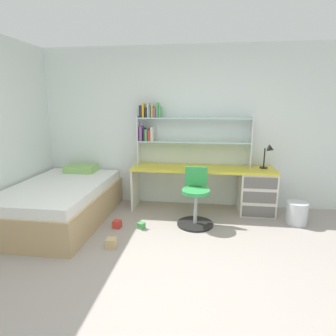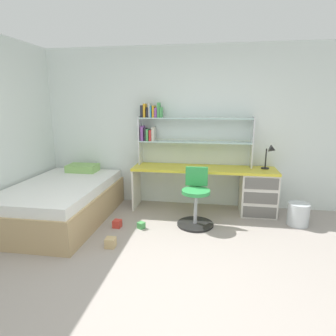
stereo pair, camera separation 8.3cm
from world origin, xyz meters
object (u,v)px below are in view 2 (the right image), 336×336
object	(u,v)px
desk	(242,188)
bookshelf_hutch	(177,129)
toy_block_natural_2	(110,243)
desk_lamp	(271,153)
bed_platform	(62,201)
toy_block_green_1	(141,225)
swivel_chair	(196,203)
toy_block_red_0	(117,224)
waste_bin	(298,214)

from	to	relation	value
desk	bookshelf_hutch	xyz separation A→B (m)	(-1.07, 0.15, 0.90)
bookshelf_hutch	toy_block_natural_2	xyz separation A→B (m)	(-0.60, -1.56, -1.25)
desk_lamp	bed_platform	world-z (taller)	desk_lamp
bed_platform	toy_block_green_1	distance (m)	1.27
swivel_chair	toy_block_red_0	bearing A→B (deg)	-165.70
swivel_chair	toy_block_green_1	world-z (taller)	swivel_chair
swivel_chair	waste_bin	xyz separation A→B (m)	(1.46, 0.21, -0.17)
toy_block_red_0	bed_platform	bearing A→B (deg)	171.14
swivel_chair	desk_lamp	bearing A→B (deg)	29.82
bookshelf_hutch	waste_bin	world-z (taller)	bookshelf_hutch
swivel_chair	toy_block_red_0	xyz separation A→B (m)	(-1.08, -0.28, -0.28)
waste_bin	toy_block_natural_2	distance (m)	2.65
bed_platform	toy_block_natural_2	size ratio (longest dim) A/B	16.81
bookshelf_hutch	toy_block_natural_2	distance (m)	2.09
desk	toy_block_natural_2	distance (m)	2.21
toy_block_red_0	toy_block_natural_2	bearing A→B (deg)	-79.23
bookshelf_hutch	toy_block_green_1	xyz separation A→B (m)	(-0.37, -0.99, -1.26)
desk	bed_platform	bearing A→B (deg)	-164.99
toy_block_green_1	bookshelf_hutch	bearing A→B (deg)	69.54
bed_platform	toy_block_red_0	xyz separation A→B (m)	(0.89, -0.14, -0.23)
desk	waste_bin	xyz separation A→B (m)	(0.77, -0.37, -0.25)
bed_platform	toy_block_green_1	world-z (taller)	bed_platform
desk	desk_lamp	size ratio (longest dim) A/B	5.89
swivel_chair	desk	bearing A→B (deg)	39.90
bed_platform	toy_block_natural_2	xyz separation A→B (m)	(1.00, -0.69, -0.23)
bookshelf_hutch	bed_platform	distance (m)	2.09
swivel_chair	waste_bin	bearing A→B (deg)	8.32
waste_bin	bookshelf_hutch	bearing A→B (deg)	164.22
waste_bin	desk_lamp	bearing A→B (deg)	131.25
desk	desk_lamp	distance (m)	0.69
waste_bin	toy_block_red_0	xyz separation A→B (m)	(-2.54, -0.49, -0.11)
desk	toy_block_natural_2	xyz separation A→B (m)	(-1.67, -1.41, -0.35)
swivel_chair	toy_block_green_1	size ratio (longest dim) A/B	9.35
toy_block_red_0	bookshelf_hutch	bearing A→B (deg)	54.81
desk	toy_block_natural_2	world-z (taller)	desk
desk	toy_block_red_0	world-z (taller)	desk
desk_lamp	waste_bin	bearing A→B (deg)	-48.75
desk_lamp	toy_block_green_1	distance (m)	2.24
bookshelf_hutch	toy_block_red_0	distance (m)	1.76
desk_lamp	desk	bearing A→B (deg)	-173.13
bed_platform	toy_block_natural_2	world-z (taller)	bed_platform
desk	swivel_chair	world-z (taller)	swivel_chair
desk_lamp	swivel_chair	distance (m)	1.41
desk_lamp	swivel_chair	xyz separation A→B (m)	(-1.09, -0.63, -0.64)
toy_block_red_0	toy_block_natural_2	xyz separation A→B (m)	(0.11, -0.55, 0.01)
desk_lamp	toy_block_red_0	world-z (taller)	desk_lamp
swivel_chair	waste_bin	size ratio (longest dim) A/B	2.53
toy_block_red_0	toy_block_green_1	world-z (taller)	toy_block_red_0
waste_bin	toy_block_red_0	bearing A→B (deg)	-169.10
bookshelf_hutch	bed_platform	bearing A→B (deg)	-151.59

